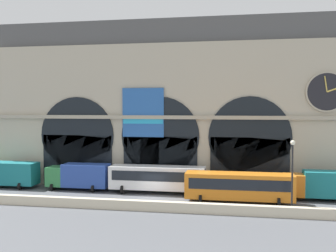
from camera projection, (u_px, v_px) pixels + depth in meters
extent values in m
plane|color=#54565B|center=(151.00, 199.00, 41.70)|extent=(200.00, 200.00, 0.00)
cube|color=beige|center=(140.00, 205.00, 36.89)|extent=(90.00, 0.70, 0.96)
cube|color=#B2A891|center=(164.00, 116.00, 48.78)|extent=(44.32, 5.27, 17.56)
cube|color=#4C4C4C|center=(164.00, 34.00, 48.57)|extent=(44.32, 4.67, 3.04)
cube|color=black|center=(77.00, 161.00, 48.23)|extent=(9.02, 0.20, 6.41)
cylinder|color=black|center=(77.00, 135.00, 48.08)|extent=(9.50, 0.20, 9.50)
cube|color=black|center=(160.00, 163.00, 46.41)|extent=(9.02, 0.20, 6.41)
cylinder|color=black|center=(160.00, 136.00, 46.26)|extent=(9.50, 0.20, 9.50)
cube|color=black|center=(249.00, 165.00, 44.59)|extent=(9.02, 0.20, 6.41)
cylinder|color=black|center=(250.00, 137.00, 44.44)|extent=(9.50, 0.20, 9.50)
cylinder|color=#B2A891|center=(327.00, 92.00, 42.65)|extent=(4.47, 0.25, 4.47)
cylinder|color=black|center=(327.00, 92.00, 42.54)|extent=(4.14, 0.06, 4.14)
cube|color=gold|center=(332.00, 90.00, 42.38)|extent=(1.13, 0.04, 0.53)
cube|color=gold|center=(326.00, 84.00, 42.44)|extent=(0.39, 0.04, 1.76)
cube|color=#2659A5|center=(143.00, 113.00, 46.35)|extent=(5.09, 0.12, 5.90)
cube|color=#26A5D8|center=(143.00, 120.00, 46.32)|extent=(4.89, 0.04, 0.94)
cube|color=#A49A85|center=(160.00, 117.00, 46.05)|extent=(44.32, 0.50, 0.44)
cube|color=#19727A|center=(15.00, 173.00, 47.37)|extent=(5.50, 2.30, 2.70)
cylinder|color=black|center=(20.00, 186.00, 46.20)|extent=(0.28, 0.84, 0.84)
cylinder|color=black|center=(29.00, 183.00, 48.24)|extent=(0.28, 0.84, 0.84)
cube|color=#2D7A42|center=(57.00, 176.00, 46.59)|extent=(2.00, 2.30, 2.30)
cube|color=#28479E|center=(86.00, 175.00, 45.94)|extent=(5.50, 2.30, 2.70)
cylinder|color=black|center=(52.00, 187.00, 45.65)|extent=(0.28, 0.84, 0.84)
cylinder|color=black|center=(60.00, 184.00, 47.69)|extent=(0.28, 0.84, 0.84)
cylinder|color=black|center=(93.00, 189.00, 44.77)|extent=(0.28, 0.84, 0.84)
cylinder|color=black|center=(99.00, 185.00, 46.81)|extent=(0.28, 0.84, 0.84)
cube|color=white|center=(157.00, 178.00, 44.30)|extent=(11.00, 2.50, 2.60)
cube|color=black|center=(155.00, 177.00, 43.03)|extent=(10.12, 0.04, 1.10)
cylinder|color=black|center=(122.00, 190.00, 43.92)|extent=(0.28, 1.00, 1.00)
cylinder|color=black|center=(128.00, 186.00, 46.13)|extent=(0.28, 1.00, 1.00)
cylinder|color=black|center=(189.00, 192.00, 42.59)|extent=(0.28, 1.00, 1.00)
cylinder|color=black|center=(192.00, 188.00, 44.81)|extent=(0.28, 1.00, 1.00)
cube|color=orange|center=(239.00, 186.00, 39.62)|extent=(11.00, 2.50, 2.60)
cube|color=black|center=(239.00, 185.00, 38.35)|extent=(10.12, 0.04, 1.10)
cylinder|color=black|center=(200.00, 199.00, 39.24)|extent=(0.28, 1.00, 1.00)
cylinder|color=black|center=(202.00, 194.00, 41.46)|extent=(0.28, 1.00, 1.00)
cylinder|color=black|center=(279.00, 203.00, 37.91)|extent=(0.28, 1.00, 1.00)
cylinder|color=black|center=(276.00, 197.00, 40.13)|extent=(0.28, 1.00, 1.00)
cube|color=orange|center=(294.00, 185.00, 41.33)|extent=(2.00, 2.30, 2.30)
cube|color=#19727A|center=(331.00, 184.00, 40.67)|extent=(5.50, 2.30, 2.70)
cylinder|color=black|center=(294.00, 198.00, 40.39)|extent=(0.28, 0.84, 0.84)
cylinder|color=black|center=(291.00, 193.00, 42.42)|extent=(0.28, 0.84, 0.84)
cylinder|color=black|center=(292.00, 180.00, 35.11)|extent=(0.16, 0.16, 6.50)
sphere|color=#F2EDCC|center=(293.00, 143.00, 34.95)|extent=(0.44, 0.44, 0.44)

